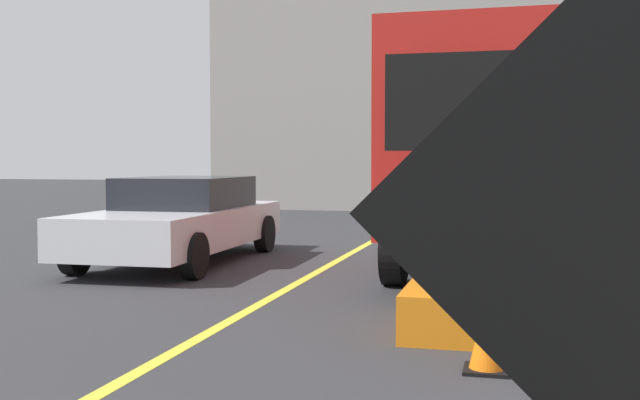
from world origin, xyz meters
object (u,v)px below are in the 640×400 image
Objects in this scene: box_truck at (491,150)px; traffic_cone_mid_lane at (487,332)px; arrow_board_trailer at (465,280)px; pickup_car at (182,219)px; highway_guide_sign at (562,89)px.

traffic_cone_mid_lane is at bearing -88.30° from box_truck.
box_truck reaches higher than arrow_board_trailer.
pickup_car is (-4.82, 3.95, 0.22)m from arrow_board_trailer.
pickup_car is 1.01× the size of highway_guide_sign.
box_truck is 1.36× the size of pickup_car.
arrow_board_trailer is 0.54× the size of highway_guide_sign.
highway_guide_sign reaches higher than box_truck.
traffic_cone_mid_lane is at bearing -95.21° from highway_guide_sign.
arrow_board_trailer is at bearing 99.97° from traffic_cone_mid_lane.
highway_guide_sign is at bearing 84.79° from traffic_cone_mid_lane.
pickup_car is at bearing 132.92° from traffic_cone_mid_lane.
highway_guide_sign is 7.76× the size of traffic_cone_mid_lane.
pickup_car is 7.47m from traffic_cone_mid_lane.
highway_guide_sign is 14.32m from traffic_cone_mid_lane.
pickup_car reaches higher than traffic_cone_mid_lane.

